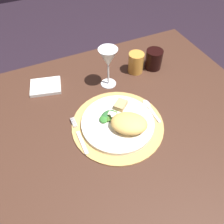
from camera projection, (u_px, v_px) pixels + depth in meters
name	position (u px, v px, depth m)	size (l,w,h in m)	color
ground_plane	(106.00, 196.00, 1.37)	(6.00, 6.00, 0.00)	black
dining_table	(103.00, 151.00, 0.96)	(1.26, 0.90, 0.72)	#42271B
placemat	(118.00, 125.00, 0.81)	(0.33, 0.33, 0.01)	tan
dinner_plate	(118.00, 123.00, 0.81)	(0.26, 0.26, 0.02)	white
pasta_serving	(129.00, 123.00, 0.77)	(0.13, 0.09, 0.05)	#EDBB5F
salad_greens	(109.00, 116.00, 0.81)	(0.08, 0.06, 0.03)	#2D6931
bread_piece	(121.00, 105.00, 0.84)	(0.05, 0.04, 0.02)	tan
fork	(80.00, 137.00, 0.77)	(0.01, 0.17, 0.00)	silver
spoon	(149.00, 107.00, 0.86)	(0.03, 0.12, 0.01)	silver
napkin	(46.00, 86.00, 0.94)	(0.12, 0.10, 0.01)	white
wine_glass	(108.00, 59.00, 0.86)	(0.08, 0.08, 0.17)	silver
amber_tumbler	(136.00, 63.00, 0.98)	(0.07, 0.07, 0.09)	gold
dark_tumbler	(154.00, 59.00, 1.00)	(0.07, 0.07, 0.09)	black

